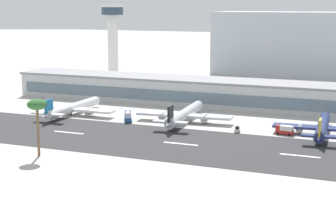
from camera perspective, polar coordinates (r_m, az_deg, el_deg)
The scene contains 15 objects.
ground_plane at distance 187.29m, azimuth 0.84°, elevation -3.39°, with size 1400.00×1400.00×0.00m, color #B2AFA8.
runway_strip at distance 186.55m, azimuth 0.74°, elevation -3.43°, with size 800.00×43.66×0.08m, color #2D2D30.
runway_centreline_dash_3 at distance 204.82m, azimuth -9.84°, elevation -2.31°, with size 12.00×1.20×0.01m, color white.
runway_centreline_dash_4 at distance 185.88m, azimuth 1.26°, elevation -3.47°, with size 12.00×1.20×0.01m, color white.
runway_centreline_dash_5 at distance 175.95m, azimuth 12.99°, elevation -4.55°, with size 12.00×1.20×0.01m, color white.
terminal_building at distance 254.90m, azimuth 5.24°, elevation 1.62°, with size 199.13×22.61×11.69m.
control_tower at distance 328.98m, azimuth -5.52°, elevation 7.46°, with size 13.27×13.27×44.02m.
distant_hotel_block at distance 368.42m, azimuth 14.03°, elevation 6.26°, with size 119.76×35.74×39.64m, color #A8B2BC.
airliner_blue_tail_gate_0 at distance 235.94m, azimuth -9.63°, elevation 0.06°, with size 37.28×42.35×8.84m.
airliner_black_tail_gate_1 at distance 218.15m, azimuth 1.57°, elevation -0.60°, with size 37.50×45.16×9.43m.
airliner_gold_tail_gate_2 at distance 203.73m, azimuth 15.09°, elevation -1.81°, with size 34.02×42.15×8.80m.
service_fuel_truck_0 at distance 221.45m, azimuth -4.00°, elevation -0.71°, with size 6.30×8.72×3.95m.
service_box_truck_1 at distance 202.29m, azimuth 11.53°, elevation -2.04°, with size 6.32×3.52×3.25m.
service_baggage_tug_2 at distance 203.57m, azimuth 6.90°, elevation -2.04°, with size 2.33×3.42×2.20m.
palm_tree_1 at distance 172.40m, azimuth -12.90°, elevation 0.24°, with size 5.87×5.87×17.28m.
Camera 1 is at (67.89, -168.69, 44.84)m, focal length 61.27 mm.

